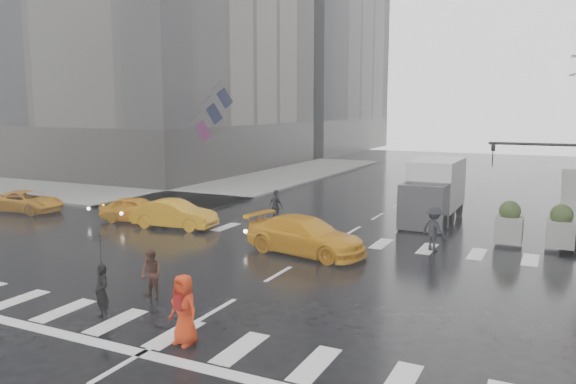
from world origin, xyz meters
The scene contains 18 objects.
ground centered at (0.00, 0.00, 0.00)m, with size 120.00×120.00×0.00m, color black.
sidewalk_nw centered at (-19.50, 17.50, 0.07)m, with size 35.00×35.00×0.15m, color slate.
building_nw_far centered at (-29.00, 56.00, 20.19)m, with size 26.05×26.05×44.00m.
road_markings centered at (0.00, 0.00, 0.01)m, with size 18.00×48.00×0.01m, color silver, non-canonical shape.
traffic_signal_pole centered at (9.01, 8.01, 3.22)m, with size 4.45×0.42×4.50m.
planter_west centered at (7.00, 8.20, 0.98)m, with size 1.10×1.10×1.80m.
planter_mid centered at (9.00, 8.20, 0.98)m, with size 1.10×1.10×1.80m.
flag_cluster centered at (-15.08, 18.50, 5.64)m, with size 2.87×3.06×4.69m.
pedestrian_black centered at (-2.53, -5.96, 1.65)m, with size 1.21×1.22×2.43m.
pedestrian_brown centered at (-2.40, -4.00, 0.77)m, with size 0.75×0.59×1.55m, color #452518.
pedestrian_orange centered at (0.60, -6.38, 0.91)m, with size 0.98×0.75×1.80m.
pedestrian_far_a centered at (-4.18, 7.99, 0.87)m, with size 1.02×0.62×1.74m, color black.
pedestrian_far_b centered at (4.29, 5.79, 0.92)m, with size 1.18×0.65×1.83m, color black.
taxi_front centered at (-10.80, 5.03, 0.67)m, with size 1.57×3.91×1.33m, color orange.
taxi_mid centered at (-8.16, 4.71, 0.70)m, with size 1.47×4.22×1.39m, color orange.
taxi_rear centered at (-0.29, 3.01, 0.75)m, with size 2.11×4.59×1.51m, color orange.
taxi_far centered at (-18.39, 4.52, 0.61)m, with size 2.02×3.88×1.22m, color orange.
box_truck centered at (3.00, 11.76, 1.71)m, with size 2.26×6.03×3.20m.
Camera 1 is at (8.80, -17.27, 5.87)m, focal length 35.00 mm.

